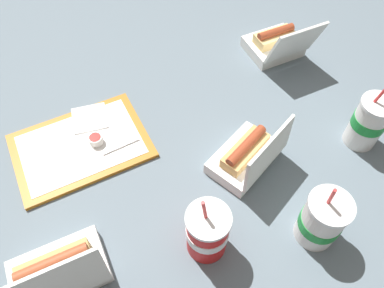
# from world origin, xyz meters

# --- Properties ---
(ground_plane) EXTENTS (3.20, 3.20, 0.00)m
(ground_plane) POSITION_xyz_m (0.00, 0.00, 0.00)
(ground_plane) COLOR slate
(food_tray) EXTENTS (0.38, 0.28, 0.01)m
(food_tray) POSITION_xyz_m (0.26, -0.18, 0.01)
(food_tray) COLOR #A56619
(food_tray) RESTS_ON ground_plane
(ketchup_cup) EXTENTS (0.04, 0.04, 0.02)m
(ketchup_cup) POSITION_xyz_m (0.22, -0.17, 0.03)
(ketchup_cup) COLOR white
(ketchup_cup) RESTS_ON food_tray
(napkin_stack) EXTENTS (0.11, 0.11, 0.00)m
(napkin_stack) POSITION_xyz_m (0.21, -0.26, 0.02)
(napkin_stack) COLOR white
(napkin_stack) RESTS_ON food_tray
(plastic_fork) EXTENTS (0.11, 0.02, 0.00)m
(plastic_fork) POSITION_xyz_m (0.16, -0.12, 0.02)
(plastic_fork) COLOR white
(plastic_fork) RESTS_ON food_tray
(clamshell_hotdog_back) EXTENTS (0.21, 0.14, 0.17)m
(clamshell_hotdog_back) POSITION_xyz_m (0.39, 0.16, 0.04)
(clamshell_hotdog_back) COLOR white
(clamshell_hotdog_back) RESTS_ON ground_plane
(clamshell_hotdog_center) EXTENTS (0.18, 0.20, 0.18)m
(clamshell_hotdog_center) POSITION_xyz_m (-0.45, -0.30, 0.04)
(clamshell_hotdog_center) COLOR white
(clamshell_hotdog_center) RESTS_ON ground_plane
(clamshell_hotdog_front) EXTENTS (0.23, 0.20, 0.16)m
(clamshell_hotdog_front) POSITION_xyz_m (-0.14, 0.06, 0.04)
(clamshell_hotdog_front) COLOR white
(clamshell_hotdog_front) RESTS_ON ground_plane
(soda_cup_center) EXTENTS (0.10, 0.10, 0.22)m
(soda_cup_center) POSITION_xyz_m (-0.19, 0.31, 0.08)
(soda_cup_center) COLOR white
(soda_cup_center) RESTS_ON ground_plane
(soda_cup_front) EXTENTS (0.10, 0.10, 0.21)m
(soda_cup_front) POSITION_xyz_m (0.06, 0.23, 0.08)
(soda_cup_front) COLOR red
(soda_cup_front) RESTS_ON ground_plane
(soda_cup_left) EXTENTS (0.09, 0.09, 0.22)m
(soda_cup_left) POSITION_xyz_m (-0.47, 0.13, 0.08)
(soda_cup_left) COLOR white
(soda_cup_left) RESTS_ON ground_plane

